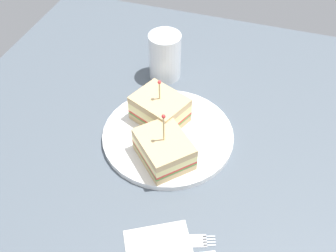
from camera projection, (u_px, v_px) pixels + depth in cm
name	position (u px, v px, depth cm)	size (l,w,h in cm)	color
ground_plane	(168.00, 141.00, 77.48)	(92.95, 92.95, 2.00)	#4C5660
plate	(168.00, 135.00, 76.34)	(25.33, 25.33, 1.18)	white
sandwich_half_front	(160.00, 109.00, 76.55)	(12.06, 10.96, 9.91)	tan
sandwich_half_back	(164.00, 149.00, 69.78)	(12.69, 12.65, 11.08)	tan
drink_glass	(165.00, 59.00, 86.76)	(7.07, 7.07, 10.61)	beige
napkin	(160.00, 251.00, 60.27)	(10.18, 9.16, 0.15)	beige
fork	(184.00, 241.00, 61.38)	(12.51, 5.22, 0.35)	silver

